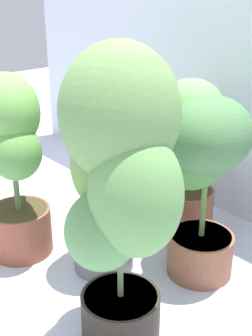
{
  "coord_description": "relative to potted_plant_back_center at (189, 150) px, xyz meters",
  "views": [
    {
      "loc": [
        1.24,
        -0.88,
        1.11
      ],
      "look_at": [
        0.0,
        0.2,
        0.41
      ],
      "focal_mm": 48.29,
      "sensor_mm": 36.0,
      "label": 1
    }
  ],
  "objects": [
    {
      "name": "potted_plant_front_left",
      "position": [
        -0.35,
        -0.68,
        0.03
      ],
      "size": [
        0.42,
        0.32,
        0.78
      ],
      "color": "#9A4F37",
      "rests_on": "ground"
    },
    {
      "name": "mylar_back_wall",
      "position": [
        -0.01,
        0.3,
        0.6
      ],
      "size": [
        3.2,
        0.01,
        2.0
      ],
      "primitive_type": "cube",
      "color": "silver",
      "rests_on": "ground"
    },
    {
      "name": "potted_plant_back_left",
      "position": [
        -0.28,
        -0.14,
        -0.01
      ],
      "size": [
        0.33,
        0.29,
        0.68
      ],
      "color": "slate",
      "rests_on": "ground"
    },
    {
      "name": "potted_plant_front_right",
      "position": [
        0.34,
        -0.69,
        0.18
      ],
      "size": [
        0.49,
        0.46,
        0.97
      ],
      "color": "#2B241D",
      "rests_on": "ground"
    },
    {
      "name": "potted_plant_center",
      "position": [
        -0.02,
        -0.48,
        0.1
      ],
      "size": [
        0.4,
        0.36,
        0.84
      ],
      "color": "slate",
      "rests_on": "ground"
    },
    {
      "name": "potted_plant_back_center",
      "position": [
        0.0,
        0.0,
        0.0
      ],
      "size": [
        0.4,
        0.35,
        0.72
      ],
      "color": "#96513A",
      "rests_on": "ground"
    },
    {
      "name": "ground_plane",
      "position": [
        -0.01,
        -0.56,
        -0.4
      ],
      "size": [
        8.0,
        8.0,
        0.0
      ],
      "primitive_type": "plane",
      "color": "silver",
      "rests_on": "ground"
    },
    {
      "name": "potted_plant_back_right",
      "position": [
        0.25,
        -0.21,
        0.05
      ],
      "size": [
        0.42,
        0.37,
        0.73
      ],
      "color": "#8F563D",
      "rests_on": "ground"
    }
  ]
}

